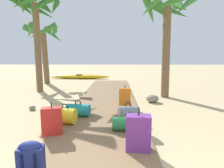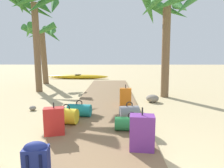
% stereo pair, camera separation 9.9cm
% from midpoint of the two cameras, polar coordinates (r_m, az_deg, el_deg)
% --- Properties ---
extents(ground_plane, '(60.00, 60.00, 0.00)m').
position_cam_midpoint_polar(ground_plane, '(5.73, -2.48, -7.75)').
color(ground_plane, tan).
extents(boardwalk, '(1.99, 10.34, 0.08)m').
position_cam_midpoint_polar(boardwalk, '(6.72, -2.02, -4.96)').
color(boardwalk, brown).
rests_on(boardwalk, ground).
extents(suitcase_orange, '(0.36, 0.19, 0.67)m').
position_cam_midpoint_polar(suitcase_orange, '(5.78, 3.64, -3.98)').
color(suitcase_orange, orange).
rests_on(suitcase_orange, boardwalk).
extents(duffel_bag_green, '(0.70, 0.32, 0.40)m').
position_cam_midpoint_polar(duffel_bag_green, '(3.96, 5.25, -11.94)').
color(duffel_bag_green, '#237538').
rests_on(duffel_bag_green, boardwalk).
extents(duffel_bag_yellow, '(0.52, 0.42, 0.46)m').
position_cam_midpoint_polar(duffel_bag_yellow, '(4.44, -14.24, -9.43)').
color(duffel_bag_yellow, gold).
rests_on(duffel_bag_yellow, boardwalk).
extents(suitcase_red, '(0.42, 0.28, 0.64)m').
position_cam_midpoint_polar(suitcase_red, '(3.89, -17.85, -10.71)').
color(suitcase_red, red).
rests_on(suitcase_red, boardwalk).
extents(duffel_bag_grey, '(0.50, 0.38, 0.44)m').
position_cam_midpoint_polar(duffel_bag_grey, '(4.63, 4.66, -8.60)').
color(duffel_bag_grey, slate).
rests_on(duffel_bag_grey, boardwalk).
extents(suitcase_purple, '(0.42, 0.28, 0.71)m').
position_cam_midpoint_polar(suitcase_purple, '(3.17, 8.15, -14.41)').
color(suitcase_purple, '#6B2D84').
rests_on(suitcase_purple, boardwalk).
extents(backpack_navy, '(0.32, 0.23, 0.51)m').
position_cam_midpoint_polar(backpack_navy, '(2.63, -23.10, -20.72)').
color(backpack_navy, navy).
rests_on(backpack_navy, boardwalk).
extents(duffel_bag_teal, '(0.62, 0.38, 0.42)m').
position_cam_midpoint_polar(duffel_bag_teal, '(4.90, -10.45, -7.83)').
color(duffel_bag_teal, '#197A7F').
rests_on(duffel_bag_teal, boardwalk).
extents(palm_tree_far_left, '(2.19, 2.26, 3.41)m').
position_cam_midpoint_polar(palm_tree_far_left, '(11.50, -20.77, 12.64)').
color(palm_tree_far_left, brown).
rests_on(palm_tree_far_left, ground).
extents(palm_tree_near_left, '(2.08, 2.10, 4.26)m').
position_cam_midpoint_polar(palm_tree_near_left, '(9.22, -22.31, 18.81)').
color(palm_tree_near_left, brown).
rests_on(palm_tree_near_left, ground).
extents(palm_tree_near_right, '(2.33, 2.34, 3.97)m').
position_cam_midpoint_polar(palm_tree_near_right, '(7.76, 15.97, 18.85)').
color(palm_tree_near_right, brown).
rests_on(palm_tree_near_right, ground).
extents(kayak, '(4.32, 0.78, 0.31)m').
position_cam_midpoint_polar(kayak, '(13.58, -10.50, 2.22)').
color(kayak, gold).
rests_on(kayak, ground).
extents(rock_left_far, '(0.28, 0.28, 0.13)m').
position_cam_midpoint_polar(rock_left_far, '(6.13, -23.40, -6.73)').
color(rock_left_far, gray).
rests_on(rock_left_far, ground).
extents(rock_right_far, '(0.46, 0.43, 0.26)m').
position_cam_midpoint_polar(rock_right_far, '(6.74, 11.79, -4.30)').
color(rock_right_far, gray).
rests_on(rock_right_far, ground).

